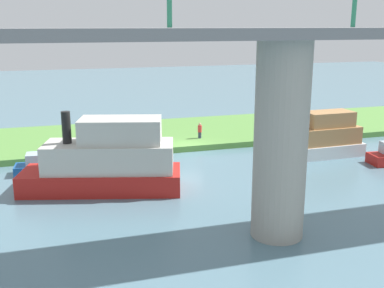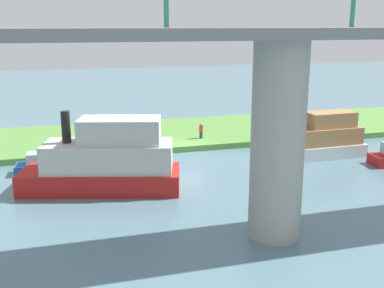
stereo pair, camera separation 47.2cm
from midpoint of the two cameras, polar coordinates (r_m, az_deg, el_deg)
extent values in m
plane|color=slate|center=(39.31, -0.14, -1.00)|extent=(160.00, 160.00, 0.00)
cube|color=#5B9342|center=(44.88, -2.26, 1.25)|extent=(80.00, 12.00, 0.50)
cylinder|color=#9E998E|center=(23.06, 10.87, 0.21)|extent=(2.59, 2.59, 9.69)
cube|color=slate|center=(22.40, 11.49, 12.96)|extent=(69.07, 4.00, 0.50)
cylinder|color=#2D8C66|center=(26.69, 19.41, 15.95)|extent=(0.24, 0.24, 2.60)
cylinder|color=#2D334C|center=(41.99, 1.42, 1.08)|extent=(0.29, 0.29, 0.55)
cylinder|color=red|center=(41.87, 1.43, 1.85)|extent=(0.43, 0.43, 0.60)
sphere|color=tan|center=(41.78, 1.43, 2.41)|extent=(0.24, 0.24, 0.24)
cylinder|color=brown|center=(38.90, -7.65, 0.02)|extent=(0.20, 0.20, 0.73)
cube|color=white|center=(39.16, 15.12, -0.78)|extent=(7.81, 2.80, 1.03)
cube|color=#B27F4C|center=(39.11, 15.77, 0.98)|extent=(6.26, 2.50, 1.38)
cube|color=#B27F4C|center=(39.18, 16.63, 2.87)|extent=(3.93, 2.07, 1.20)
cylinder|color=black|center=(37.76, 13.40, 2.94)|extent=(0.43, 0.43, 1.55)
cube|color=#D84C2D|center=(37.88, 12.58, 0.29)|extent=(1.42, 1.59, 0.77)
cube|color=red|center=(30.85, -10.52, -4.26)|extent=(10.57, 5.88, 1.34)
cube|color=beige|center=(30.31, -9.61, -1.46)|extent=(8.54, 5.03, 1.79)
cube|color=beige|center=(29.79, -8.26, 1.64)|extent=(5.52, 3.78, 1.56)
cylinder|color=black|center=(30.36, -14.55, 1.99)|extent=(0.56, 0.56, 2.01)
cube|color=#D84C2D|center=(31.07, -15.49, -2.15)|extent=(2.25, 2.41, 1.00)
cube|color=#195199|center=(35.37, -16.58, -2.76)|extent=(4.61, 1.91, 0.70)
cube|color=silver|center=(35.22, -17.64, -1.64)|extent=(1.71, 1.39, 0.80)
camera|label=1|loc=(0.24, -89.60, 0.10)|focal=44.19mm
camera|label=2|loc=(0.24, 90.40, -0.10)|focal=44.19mm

